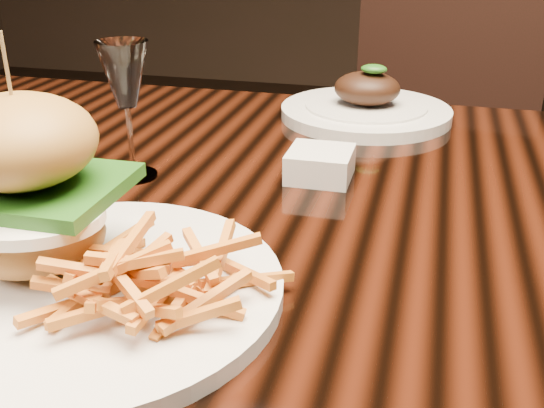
% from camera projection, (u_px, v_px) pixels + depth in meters
% --- Properties ---
extents(dining_table, '(1.60, 0.90, 0.75)m').
position_uv_depth(dining_table, '(305.00, 261.00, 0.74)').
color(dining_table, black).
rests_on(dining_table, ground).
extents(burger_plate, '(0.32, 0.32, 0.21)m').
position_uv_depth(burger_plate, '(72.00, 237.00, 0.52)').
color(burger_plate, silver).
rests_on(burger_plate, dining_table).
extents(ramekin, '(0.10, 0.10, 0.04)m').
position_uv_depth(ramekin, '(320.00, 164.00, 0.77)').
color(ramekin, silver).
rests_on(ramekin, dining_table).
extents(wine_glass, '(0.06, 0.06, 0.16)m').
position_uv_depth(wine_glass, '(125.00, 80.00, 0.73)').
color(wine_glass, white).
rests_on(wine_glass, dining_table).
extents(far_dish, '(0.27, 0.27, 0.09)m').
position_uv_depth(far_dish, '(366.00, 108.00, 1.00)').
color(far_dish, silver).
rests_on(far_dish, dining_table).
extents(chair_far, '(0.53, 0.54, 0.95)m').
position_uv_depth(chair_far, '(432.00, 141.00, 1.55)').
color(chair_far, black).
rests_on(chair_far, ground).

